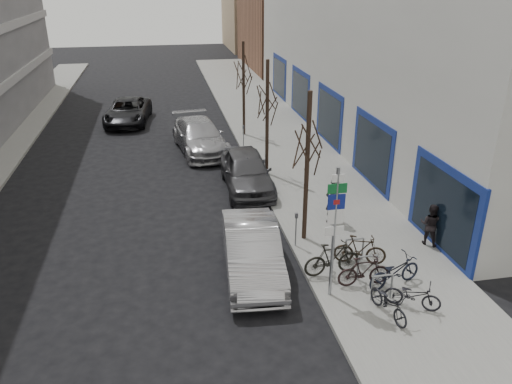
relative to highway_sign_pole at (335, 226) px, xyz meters
name	(u,v)px	position (x,y,z in m)	size (l,w,h in m)	color
ground	(251,307)	(-2.40, 0.01, -2.46)	(120.00, 120.00, 0.00)	black
sidewalk_east	(305,172)	(2.10, 10.01, -2.38)	(5.00, 70.00, 0.15)	slate
commercial_building	(481,45)	(14.60, 16.01, 2.54)	(20.00, 32.00, 10.00)	#B7B7B2
brick_building_far	(305,26)	(10.60, 40.01, 1.54)	(12.00, 14.00, 8.00)	brown
tan_building_far	(277,11)	(11.10, 55.01, 2.04)	(13.00, 12.00, 9.00)	#937A5B
highway_sign_pole	(335,226)	(0.00, 0.00, 0.00)	(0.55, 0.10, 4.20)	gray
bike_rack	(367,264)	(1.40, 0.61, -1.80)	(0.66, 2.26, 0.83)	gray
tree_near	(308,133)	(0.20, 3.51, 1.65)	(1.80, 1.80, 5.50)	black
tree_mid	(267,91)	(0.20, 10.01, 1.65)	(1.80, 1.80, 5.50)	black
tree_far	(243,67)	(0.20, 16.51, 1.65)	(1.80, 1.80, 5.50)	black
meter_front	(296,226)	(-0.25, 3.01, -1.54)	(0.10, 0.08, 1.27)	gray
meter_mid	(264,170)	(-0.25, 8.51, -1.54)	(0.10, 0.08, 1.27)	gray
meter_back	(243,134)	(-0.25, 14.01, -1.54)	(0.10, 0.08, 1.27)	gray
bike_near_left	(389,301)	(1.27, -1.26, -1.81)	(0.49, 1.63, 0.99)	black
bike_near_right	(364,271)	(1.15, 0.28, -1.81)	(0.49, 1.65, 1.00)	black
bike_mid_curb	(395,269)	(2.06, 0.10, -1.73)	(0.57, 1.88, 1.15)	black
bike_mid_inner	(332,258)	(0.40, 1.05, -1.74)	(0.56, 1.89, 1.15)	black
bike_far_curb	(413,293)	(2.10, -1.03, -1.83)	(0.48, 1.57, 0.96)	black
bike_far_inner	(360,249)	(1.50, 1.49, -1.78)	(0.51, 1.72, 1.05)	black
parked_car_front	(252,250)	(-2.01, 1.86, -1.65)	(1.72, 4.92, 1.62)	#ABAAAF
parked_car_mid	(247,171)	(-1.00, 8.68, -1.60)	(2.03, 5.03, 1.72)	#47464B
parked_car_back	(200,136)	(-2.60, 14.35, -1.62)	(2.35, 5.78, 1.68)	#9C9BA0
lane_car	(128,111)	(-6.69, 20.92, -1.70)	(2.53, 5.49, 1.53)	black
pedestrian_near	(333,200)	(1.60, 4.56, -1.41)	(0.66, 0.43, 1.80)	black
pedestrian_far	(430,224)	(4.40, 2.28, -1.54)	(0.57, 0.39, 1.54)	black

